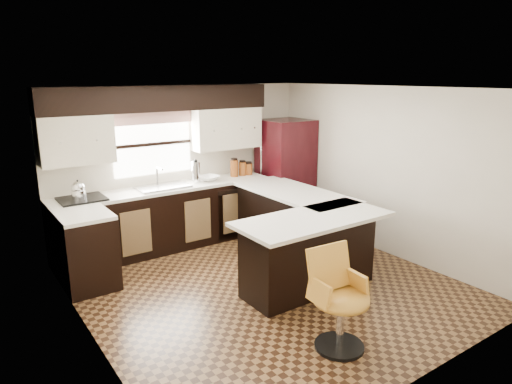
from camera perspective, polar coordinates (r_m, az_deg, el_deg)
floor at (r=5.80m, az=1.30°, el=-11.61°), size 4.40×4.40×0.00m
ceiling at (r=5.21m, az=1.46°, el=12.83°), size 4.40×4.40×0.00m
wall_back at (r=7.23m, az=-9.03°, el=3.54°), size 4.40×0.00×4.40m
wall_front at (r=3.92m, az=20.95°, el=-6.71°), size 4.40×0.00×4.40m
wall_left at (r=4.51m, az=-20.70°, el=-3.90°), size 0.00×4.40×4.40m
wall_right at (r=6.81m, az=15.78°, el=2.50°), size 0.00×4.40×4.40m
base_cab_back at (r=6.96m, az=-11.02°, el=-3.34°), size 3.30×0.60×0.90m
base_cab_left at (r=5.97m, az=-20.36°, el=-7.05°), size 0.60×0.70×0.90m
counter_back at (r=6.83m, az=-11.21°, el=0.43°), size 3.30×0.60×0.04m
counter_left at (r=5.82m, az=-20.77°, el=-2.72°), size 0.60×0.70×0.04m
soffit at (r=6.78m, az=-11.81°, el=11.40°), size 3.40×0.35×0.36m
upper_cab_left at (r=6.44m, az=-21.62°, el=6.07°), size 0.94×0.35×0.64m
upper_cab_right at (r=7.32m, az=-3.76°, el=7.95°), size 1.14×0.35×0.64m
window_pane at (r=6.95m, az=-12.79°, el=5.86°), size 1.20×0.02×0.90m
valance at (r=6.87m, az=-12.85°, el=9.04°), size 1.30×0.06×0.18m
sink at (r=6.79m, az=-11.54°, el=0.65°), size 0.75×0.45×0.03m
dishwasher at (r=7.17m, az=-2.77°, el=-2.72°), size 0.58×0.03×0.78m
cooktop at (r=6.44m, az=-20.94°, el=-0.82°), size 0.58×0.50×0.02m
peninsula_long at (r=6.60m, az=4.43°, el=-4.12°), size 0.60×1.95×0.90m
peninsula_return at (r=5.58m, az=6.61°, el=-7.71°), size 1.65×0.60×0.90m
counter_pen_long at (r=6.49m, az=4.85°, el=-0.08°), size 0.84×1.95×0.04m
counter_pen_return at (r=5.35m, az=7.23°, el=-3.36°), size 1.89×0.84×0.04m
refrigerator at (r=7.81m, az=3.68°, el=2.35°), size 0.78×0.75×1.82m
bar_chair at (r=4.47m, az=10.62°, el=-13.28°), size 0.56×0.56×0.98m
kettle at (r=6.40m, az=-21.34°, el=0.33°), size 0.18×0.18×0.25m
percolator at (r=7.00m, az=-7.54°, el=2.47°), size 0.14×0.14×0.32m
mixing_bowl at (r=7.14m, az=-5.87°, el=1.73°), size 0.38×0.38×0.08m
canister_large at (r=7.37m, az=-2.75°, el=2.97°), size 0.13×0.13×0.27m
canister_med at (r=7.46m, az=-1.71°, el=2.92°), size 0.12×0.12×0.22m
canister_small at (r=7.52m, az=-0.97°, el=2.89°), size 0.14×0.14×0.18m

